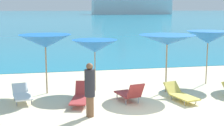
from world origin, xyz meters
TOP-DOWN VIEW (x-y plane):
  - ground_plane at (0.00, 10.00)m, footprint 50.00×100.00m
  - ocean_water at (0.00, 228.05)m, footprint 650.00×440.00m
  - umbrella_3 at (-3.30, 3.85)m, footprint 2.03×2.03m
  - umbrella_4 at (-1.37, 3.87)m, footprint 1.89×1.89m
  - umbrella_5 at (1.37, 3.07)m, footprint 2.24×2.24m
  - umbrella_6 at (3.67, 4.09)m, footprint 1.93×1.93m
  - lounge_chair_1 at (1.46, 1.82)m, footprint 0.91×1.58m
  - lounge_chair_2 at (-0.41, 1.96)m, footprint 0.85×1.41m
  - lounge_chair_3 at (-4.19, 2.88)m, footprint 0.84×1.51m
  - lounge_chair_7 at (-2.15, 2.15)m, footprint 0.90×1.55m
  - beachgoer_3 at (-2.01, 0.76)m, footprint 0.32×0.32m

SIDE VIEW (x-z plane):
  - ground_plane at x=0.00m, z-range -0.30..0.00m
  - ocean_water at x=0.00m, z-range 0.00..0.02m
  - lounge_chair_1 at x=1.46m, z-range -0.04..0.53m
  - lounge_chair_7 at x=-2.15m, z-range -0.08..0.62m
  - lounge_chair_3 at x=-4.19m, z-range 0.00..0.54m
  - lounge_chair_2 at x=-0.41m, z-range -0.05..0.74m
  - beachgoer_3 at x=-2.01m, z-range 0.05..1.74m
  - umbrella_4 at x=-1.37m, z-range 0.79..2.87m
  - umbrella_3 at x=-3.30m, z-range 0.91..3.23m
  - umbrella_6 at x=3.67m, z-range 0.90..3.25m
  - umbrella_5 at x=1.37m, z-range 0.95..3.26m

